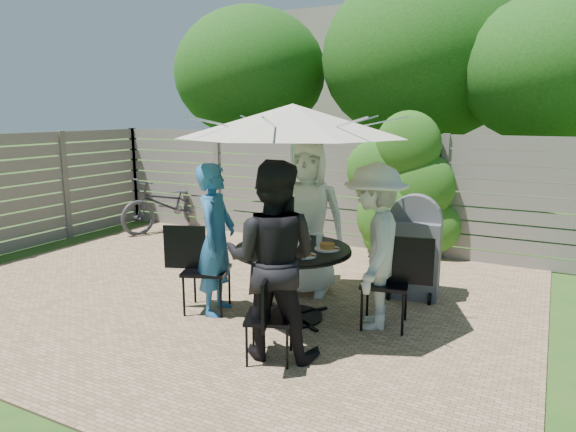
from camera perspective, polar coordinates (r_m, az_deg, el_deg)
The scene contains 23 objects.
backyard_envelope at distance 15.29m, azimuth 15.28°, elevation 12.74°, with size 60.00×60.00×5.00m.
patio_table at distance 5.35m, azimuth 0.50°, elevation -5.97°, with size 1.46×1.46×0.78m.
umbrella at distance 5.10m, azimuth 0.53°, elevation 10.55°, with size 2.81×2.81×2.23m.
chair_back at distance 6.33m, azimuth 2.34°, elevation -5.77°, with size 0.56×0.70×0.91m.
person_back at distance 6.04m, azimuth 2.16°, elevation -0.32°, with size 0.90×0.58×1.83m, color white.
chair_left at distance 5.70m, azimuth -9.14°, elevation -7.73°, with size 0.74×0.60×0.96m.
person_left at distance 5.50m, azimuth -7.98°, elevation -2.66°, with size 0.60×0.39×1.63m, color #23619B.
chair_front at distance 4.58m, azimuth -2.09°, elevation -13.05°, with size 0.52×0.63×0.83m.
person_front at distance 4.48m, azimuth -1.74°, elevation -4.97°, with size 0.86×0.67×1.76m, color black.
chair_right at distance 5.32m, azimuth 10.85°, elevation -9.20°, with size 0.72×0.54×0.96m.
person_right at distance 5.16m, azimuth 9.56°, elevation -3.42°, with size 1.08×0.62×1.67m, color silver.
plate_back at distance 5.62m, azimuth 1.28°, elevation -2.36°, with size 0.26×0.26×0.06m.
plate_left at distance 5.36m, azimuth -3.26°, elevation -3.05°, with size 0.26×0.26×0.06m.
plate_front at distance 4.94m, azimuth -0.38°, elevation -4.30°, with size 0.26×0.26×0.06m.
plate_right at distance 5.21m, azimuth 4.38°, elevation -3.48°, with size 0.26×0.26×0.06m.
plate_extra at distance 4.96m, azimuth 1.81°, elevation -4.24°, with size 0.24×0.24×0.06m.
glass_left at distance 5.23m, azimuth -2.52°, elevation -2.91°, with size 0.07×0.07×0.14m, color silver.
glass_front at distance 5.00m, azimuth 1.06°, elevation -3.56°, with size 0.07×0.07×0.14m, color silver.
glass_right at distance 5.32m, azimuth 3.48°, elevation -2.66°, with size 0.07×0.07×0.14m, color silver.
syrup_jug at distance 5.32m, azimuth -0.01°, elevation -2.52°, with size 0.09×0.09×0.16m, color #59280C.
coffee_cup at distance 5.46m, azimuth 2.02°, elevation -2.39°, with size 0.08×0.08×0.12m, color #C6B293.
bicycle at distance 9.67m, azimuth -13.07°, elevation 1.29°, with size 0.66×1.89×0.99m, color #333338.
bbq_grill at distance 6.18m, azimuth 13.78°, elevation -3.78°, with size 0.65×0.53×1.23m.
Camera 1 is at (3.39, -4.63, 2.14)m, focal length 32.00 mm.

